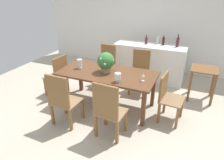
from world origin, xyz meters
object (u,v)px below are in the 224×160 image
(chair_foot_end, at_px, (167,95))
(chair_far_left, at_px, (107,64))
(dining_table, at_px, (107,76))
(wine_bottle_clear, at_px, (163,41))
(chair_head_end, at_px, (58,74))
(chair_far_right, at_px, (140,70))
(wine_bottle_green, at_px, (178,42))
(crystal_vase_center_near, at_px, (80,63))
(side_table, at_px, (203,77))
(wine_glass, at_px, (143,76))
(wine_bottle_amber, at_px, (158,40))
(wine_bottle_tall, at_px, (146,41))
(chair_near_left, at_px, (62,98))
(chair_near_right, at_px, (108,109))
(kitchen_counter, at_px, (149,62))
(flower_centerpiece, at_px, (106,62))
(crystal_vase_left, at_px, (118,76))

(chair_foot_end, bearing_deg, chair_far_left, 66.37)
(dining_table, bearing_deg, wine_bottle_clear, 67.57)
(wine_bottle_clear, bearing_deg, chair_head_end, -137.17)
(chair_far_right, relative_size, wine_bottle_green, 3.28)
(crystal_vase_center_near, height_order, side_table, crystal_vase_center_near)
(chair_head_end, xyz_separation_m, wine_bottle_green, (2.33, 1.81, 0.55))
(chair_far_left, bearing_deg, wine_bottle_green, 31.90)
(wine_glass, bearing_deg, chair_foot_end, 13.03)
(chair_far_right, xyz_separation_m, wine_bottle_amber, (0.17, 0.98, 0.49))
(wine_bottle_tall, distance_m, side_table, 1.70)
(chair_near_left, xyz_separation_m, wine_bottle_tall, (0.77, 2.69, 0.48))
(chair_near_right, xyz_separation_m, wine_bottle_amber, (0.16, 2.81, 0.48))
(dining_table, xyz_separation_m, wine_bottle_amber, (0.60, 1.89, 0.36))
(chair_far_right, height_order, wine_glass, chair_far_right)
(chair_head_end, xyz_separation_m, chair_near_left, (0.78, -0.92, 0.03))
(chair_near_left, bearing_deg, chair_foot_end, -149.74)
(chair_head_end, height_order, chair_far_right, chair_far_right)
(wine_bottle_amber, bearing_deg, kitchen_counter, -129.50)
(dining_table, relative_size, wine_bottle_green, 6.32)
(wine_bottle_amber, bearing_deg, wine_glass, -85.26)
(wine_glass, distance_m, wine_bottle_amber, 2.01)
(wine_glass, bearing_deg, wine_bottle_tall, 103.48)
(wine_glass, relative_size, wine_bottle_tall, 0.63)
(chair_near_right, relative_size, chair_far_left, 0.99)
(flower_centerpiece, height_order, wine_bottle_amber, wine_bottle_amber)
(chair_head_end, distance_m, chair_far_right, 1.90)
(chair_head_end, height_order, wine_bottle_amber, wine_bottle_amber)
(chair_far_left, relative_size, wine_bottle_green, 3.35)
(flower_centerpiece, bearing_deg, crystal_vase_center_near, -176.25)
(dining_table, xyz_separation_m, crystal_vase_center_near, (-0.62, -0.02, 0.20))
(chair_near_left, relative_size, wine_bottle_amber, 4.38)
(dining_table, distance_m, wine_glass, 0.80)
(chair_near_left, relative_size, wine_bottle_tall, 4.29)
(kitchen_counter, xyz_separation_m, wine_bottle_clear, (0.30, 0.11, 0.58))
(wine_bottle_tall, distance_m, wine_bottle_clear, 0.44)
(side_table, bearing_deg, dining_table, -148.70)
(wine_bottle_amber, bearing_deg, dining_table, -107.62)
(chair_head_end, relative_size, crystal_vase_left, 5.47)
(chair_far_right, bearing_deg, side_table, 3.54)
(chair_near_right, bearing_deg, wine_bottle_tall, -84.67)
(crystal_vase_center_near, height_order, wine_glass, crystal_vase_center_near)
(dining_table, xyz_separation_m, wine_bottle_tall, (0.32, 1.76, 0.36))
(chair_far_left, height_order, wine_bottle_clear, wine_bottle_clear)
(chair_head_end, height_order, crystal_vase_left, chair_head_end)
(chair_near_right, bearing_deg, kitchen_counter, -87.51)
(chair_far_right, relative_size, kitchen_counter, 0.56)
(crystal_vase_left, bearing_deg, chair_head_end, 168.84)
(flower_centerpiece, xyz_separation_m, wine_bottle_tall, (0.36, 1.74, 0.05))
(wine_bottle_clear, bearing_deg, wine_bottle_tall, -171.04)
(flower_centerpiece, height_order, wine_glass, flower_centerpiece)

